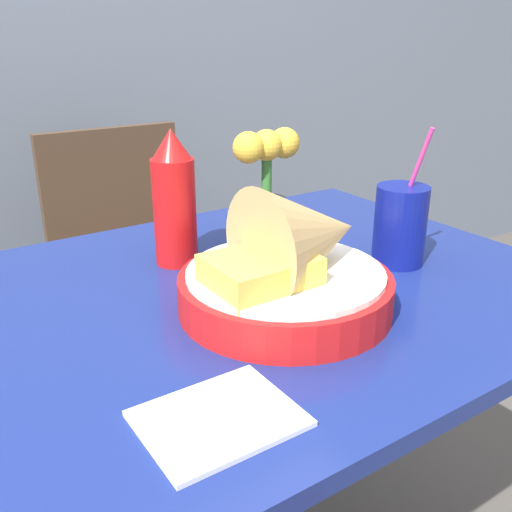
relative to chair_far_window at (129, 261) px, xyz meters
The scene contains 7 objects.
dining_table 0.82m from the chair_far_window, 98.65° to the right, with size 1.00×0.74×0.77m.
chair_far_window is the anchor object (origin of this frame).
food_basket 0.95m from the chair_far_window, 96.26° to the right, with size 0.30×0.30×0.18m.
ketchup_bottle 0.76m from the chair_far_window, 103.54° to the right, with size 0.07×0.07×0.22m.
drink_cup 0.92m from the chair_far_window, 80.16° to the right, with size 0.09×0.09×0.23m.
flower_vase 0.77m from the chair_far_window, 89.32° to the right, with size 0.13×0.07×0.21m.
napkin 1.13m from the chair_far_window, 106.50° to the right, with size 0.15×0.12×0.01m.
Camera 1 is at (-0.42, -0.66, 1.14)m, focal length 40.00 mm.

